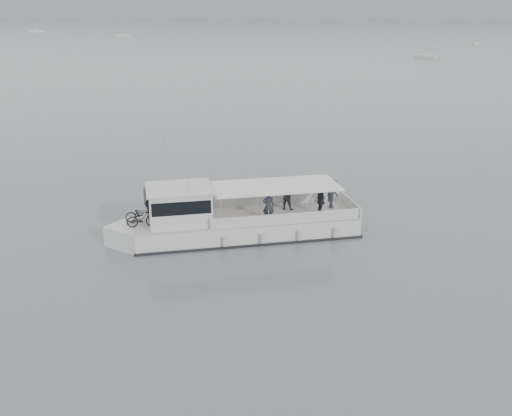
{
  "coord_description": "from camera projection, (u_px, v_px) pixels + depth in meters",
  "views": [
    {
      "loc": [
        2.28,
        -25.13,
        11.81
      ],
      "look_at": [
        -0.24,
        3.49,
        1.6
      ],
      "focal_mm": 40.0,
      "sensor_mm": 36.0,
      "label": 1
    }
  ],
  "objects": [
    {
      "name": "moored_fleet",
      "position": [
        161.0,
        39.0,
        206.34
      ],
      "size": [
        430.01,
        255.85,
        11.22
      ],
      "color": "silver",
      "rests_on": "ground"
    },
    {
      "name": "headland",
      "position": [
        307.0,
        3.0,
        548.68
      ],
      "size": [
        1400.0,
        90.0,
        28.0
      ],
      "primitive_type": "cube",
      "color": "#939EA8",
      "rests_on": "ground"
    },
    {
      "name": "ground",
      "position": [
        255.0,
        263.0,
        27.73
      ],
      "size": [
        1400.0,
        1400.0,
        0.0
      ],
      "primitive_type": "plane",
      "color": "slate",
      "rests_on": "ground"
    },
    {
      "name": "tour_boat",
      "position": [
        225.0,
        221.0,
        30.54
      ],
      "size": [
        13.49,
        6.61,
        5.69
      ],
      "rotation": [
        0.0,
        0.0,
        0.29
      ],
      "color": "silver",
      "rests_on": "ground"
    }
  ]
}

